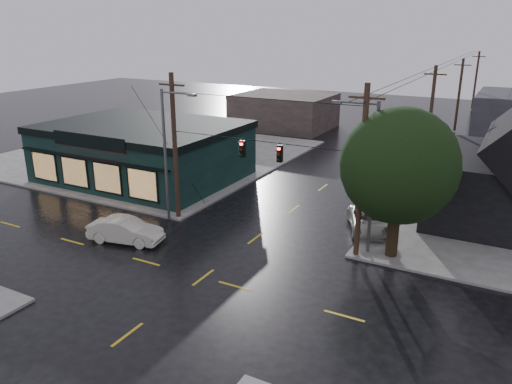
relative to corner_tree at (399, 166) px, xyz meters
The scene contains 15 objects.
ground_plane 12.46m from the corner_tree, 138.71° to the right, with size 160.00×160.00×0.00m, color black.
sidewalk_nw 31.55m from the corner_tree, 155.96° to the left, with size 28.00×28.00×0.15m, color slate.
pizza_shop 24.22m from the corner_tree, 166.53° to the left, with size 16.30×12.34×4.90m.
corner_tree is the anchor object (origin of this frame).
utility_pole_nw 15.91m from the corner_tree, behind, with size 2.00×0.32×10.15m, color #352317, non-canonical shape.
utility_pole_ne 5.96m from the corner_tree, 155.57° to the right, with size 2.00×0.32×10.15m, color #352317, non-canonical shape.
utility_pole_far_a 21.48m from the corner_tree, 95.16° to the left, with size 2.00×0.32×9.65m, color #352317, non-canonical shape.
utility_pole_far_b 41.08m from the corner_tree, 92.63° to the left, with size 2.00×0.32×9.15m, color #352317, non-canonical shape.
utility_pole_far_c 60.94m from the corner_tree, 91.76° to the left, with size 2.00×0.32×9.15m, color #352317, non-canonical shape.
span_signal_assembly 8.31m from the corner_tree, behind, with size 13.00×0.48×1.23m.
streetlight_nw 16.24m from the corner_tree, behind, with size 5.40×0.30×9.15m, color #5E5F62, non-canonical shape.
streetlight_ne 5.76m from the corner_tree, behind, with size 5.40×0.30×9.15m, color #5E5F62, non-canonical shape.
bg_building_west 39.72m from the corner_tree, 124.41° to the left, with size 12.00×10.00×4.40m, color #352A27.
sedan_cream 17.04m from the corner_tree, 159.44° to the right, with size 1.66×4.75×1.56m, color beige.
suv_silver 6.36m from the corner_tree, 125.64° to the left, with size 2.33×5.06×1.41m, color #A2A096.
Camera 1 is at (14.03, -20.00, 13.05)m, focal length 35.00 mm.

